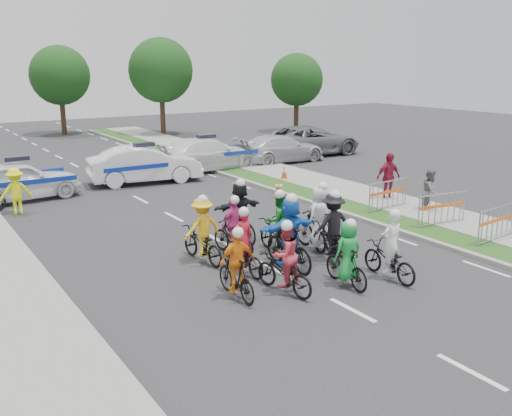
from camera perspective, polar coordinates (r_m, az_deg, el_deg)
ground at (r=12.63m, az=9.62°, el=-10.05°), size 90.00×90.00×0.00m
curb_right at (r=19.35m, az=10.82°, el=-1.18°), size 0.20×60.00×0.12m
grass_strip at (r=19.83m, az=12.28°, el=-0.89°), size 1.20×60.00×0.11m
sidewalk_right at (r=21.11m, az=15.74°, el=-0.14°), size 2.40×60.00×0.13m
rider_0 at (r=14.32m, az=13.22°, el=-4.68°), size 0.68×1.78×1.79m
rider_1 at (r=13.65m, az=9.10°, el=-5.12°), size 0.74×1.63×1.68m
rider_2 at (r=13.12m, az=2.84°, el=-5.79°), size 0.89×1.81×1.77m
rider_3 at (r=12.83m, az=-1.96°, el=-6.27°), size 0.86×1.63×1.70m
rider_4 at (r=15.27m, az=7.60°, el=-2.55°), size 1.19×2.02×1.97m
rider_5 at (r=14.52m, az=3.36°, el=-3.00°), size 1.61×1.93×2.03m
rider_6 at (r=14.30m, az=-1.39°, el=-4.36°), size 0.72×1.76×1.75m
rider_7 at (r=16.03m, az=6.38°, el=-1.63°), size 0.90×1.96×2.00m
rider_8 at (r=15.73m, az=2.18°, el=-2.20°), size 0.80×1.84×1.84m
rider_9 at (r=15.66m, az=-2.26°, el=-2.38°), size 0.91×1.67×1.70m
rider_10 at (r=15.14m, az=-5.40°, el=-2.80°), size 1.07×1.86×1.85m
rider_11 at (r=16.72m, az=-1.68°, el=-0.76°), size 1.53×1.83×1.92m
police_car_0 at (r=23.57m, az=-22.64°, el=2.55°), size 4.73×2.36×1.55m
police_car_1 at (r=25.44m, az=-11.05°, el=4.28°), size 5.08×2.49×1.60m
police_car_2 at (r=27.97m, az=-4.94°, el=5.39°), size 5.70×2.82×1.59m
civilian_sedan at (r=30.17m, az=2.45°, el=5.95°), size 4.95×2.04×1.43m
civilian_suv at (r=32.64m, az=5.44°, el=6.75°), size 6.08×3.00×1.66m
spectator_1 at (r=20.83m, az=17.04°, el=1.61°), size 0.94×0.86×1.57m
spectator_2 at (r=22.13m, az=13.09°, el=3.01°), size 1.13×0.53×1.87m
marshal_hiviz at (r=21.44m, az=-22.89°, el=1.54°), size 1.07×0.63×1.63m
barrier_0 at (r=18.06m, az=22.99°, el=-1.58°), size 2.03×0.64×1.12m
barrier_1 at (r=19.19m, az=18.09°, el=-0.23°), size 2.05×0.73×1.12m
barrier_2 at (r=20.70m, az=13.06°, el=1.16°), size 2.03×0.62×1.12m
cone_0 at (r=22.41m, az=2.27°, el=1.97°), size 0.40×0.40×0.70m
cone_1 at (r=25.36m, az=2.85°, el=3.44°), size 0.40×0.40×0.70m
tree_1 at (r=41.93m, az=-9.49°, el=13.42°), size 4.55×4.55×6.82m
tree_2 at (r=43.06m, az=4.10°, el=12.66°), size 3.85×3.85×5.77m
tree_4 at (r=43.75m, az=-19.03°, el=12.42°), size 4.20×4.20×6.30m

